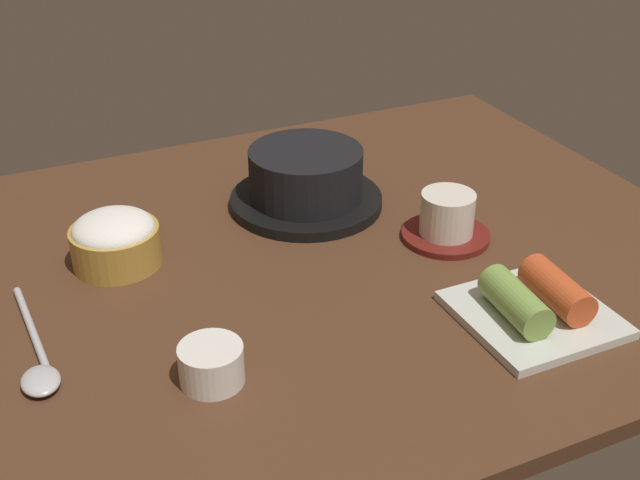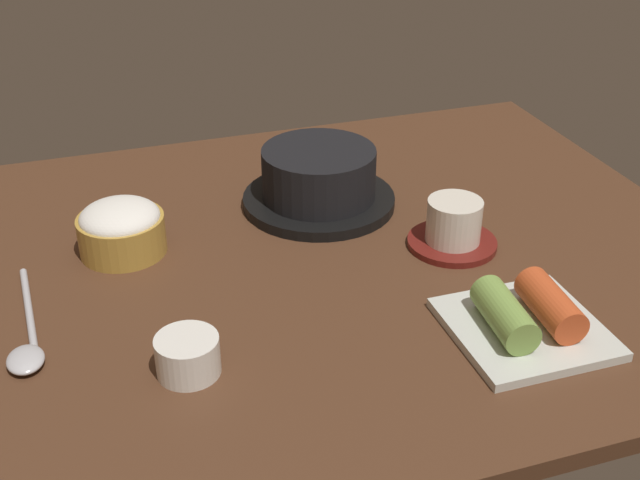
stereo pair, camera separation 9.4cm
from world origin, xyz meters
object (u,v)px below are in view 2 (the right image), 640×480
Objects in this scene: kimchi_plate at (526,319)px; spoon at (27,343)px; tea_cup_with_saucer at (453,226)px; rice_bowl at (121,228)px; side_bowl_near at (188,354)px; stone_pot at (319,179)px.

kimchi_plate is 0.76× the size of spoon.
tea_cup_with_saucer is 18.26cm from kimchi_plate.
tea_cup_with_saucer is (37.64, -11.06, -0.54)cm from rice_bowl.
tea_cup_with_saucer is 0.72× the size of kimchi_plate.
stone_pot is at bearing 52.01° from side_bowl_near.
side_bowl_near is at bearing -158.29° from tea_cup_with_saucer.
rice_bowl is 0.52× the size of spoon.
spoon is at bearing -174.27° from tea_cup_with_saucer.
kimchi_plate is (36.84, -29.29, -1.45)cm from rice_bowl.
rice_bowl is 47.08cm from kimchi_plate.
stone_pot is 42.23cm from spoon.
spoon is (-11.31, -15.98, -2.59)cm from rice_bowl.
tea_cup_with_saucer is at bearing -16.38° from rice_bowl.
side_bowl_near is (-33.59, 4.53, 0.32)cm from kimchi_plate.
stone_pot reaches higher than tea_cup_with_saucer.
rice_bowl is 0.68× the size of kimchi_plate.
rice_bowl is at bearing 163.62° from tea_cup_with_saucer.
tea_cup_with_saucer is at bearing -51.76° from stone_pot.
spoon is at bearing 164.55° from kimchi_plate.
kimchi_plate is (-0.80, -18.22, -0.91)cm from tea_cup_with_saucer.
rice_bowl is at bearing 141.52° from kimchi_plate.
kimchi_plate is 2.43× the size of side_bowl_near.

